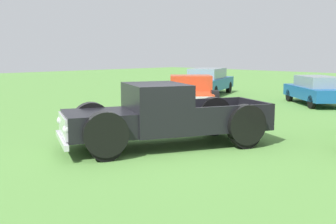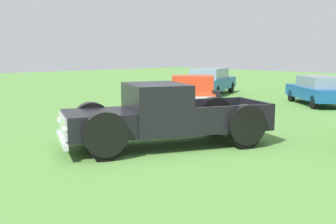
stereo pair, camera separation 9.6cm
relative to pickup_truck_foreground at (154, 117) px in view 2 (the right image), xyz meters
name	(u,v)px [view 2 (the right image)]	position (x,y,z in m)	size (l,w,h in m)	color
ground_plane	(164,150)	(0.43, -0.04, -0.78)	(80.00, 80.00, 0.00)	#5B9342
pickup_truck_foreground	(154,117)	(0.00, 0.00, 0.00)	(3.89, 5.66, 1.64)	black
pickup_truck_behind_right	(192,95)	(-3.59, 5.26, -0.07)	(4.71, 4.62, 1.50)	#D14723
sedan_distant_a	(318,90)	(-1.21, 11.21, -0.08)	(4.10, 3.82, 1.33)	#195699
sedan_distant_b	(210,81)	(-7.64, 11.08, 0.01)	(3.48, 4.88, 1.51)	#195699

